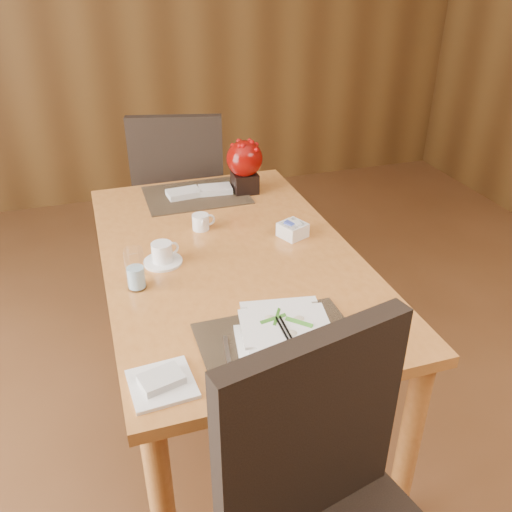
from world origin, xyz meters
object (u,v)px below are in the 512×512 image
object	(u,v)px
soup_setting	(285,339)
sugar_caddy	(293,230)
bread_plate	(162,384)
dining_table	(230,275)
coffee_cup	(162,255)
berry_decor	(245,163)
far_chair	(181,193)
water_glass	(135,269)
creamer_jug	(201,222)

from	to	relation	value
soup_setting	sugar_caddy	world-z (taller)	soup_setting
sugar_caddy	bread_plate	world-z (taller)	sugar_caddy
dining_table	bread_plate	xyz separation A→B (m)	(-0.35, -0.61, 0.10)
coffee_cup	berry_decor	size ratio (longest dim) A/B	0.57
sugar_caddy	berry_decor	xyz separation A→B (m)	(-0.05, 0.48, 0.11)
coffee_cup	dining_table	bearing A→B (deg)	-1.04
dining_table	bread_plate	bearing A→B (deg)	-119.57
berry_decor	far_chair	bearing A→B (deg)	114.82
coffee_cup	berry_decor	xyz separation A→B (m)	(0.46, 0.52, 0.10)
water_glass	bread_plate	distance (m)	0.48
coffee_cup	sugar_caddy	xyz separation A→B (m)	(0.51, 0.05, -0.01)
water_glass	creamer_jug	xyz separation A→B (m)	(0.29, 0.35, -0.04)
bread_plate	far_chair	world-z (taller)	far_chair
water_glass	bread_plate	size ratio (longest dim) A/B	0.89
coffee_cup	sugar_caddy	size ratio (longest dim) A/B	1.50
berry_decor	bread_plate	distance (m)	1.28
soup_setting	water_glass	world-z (taller)	water_glass
soup_setting	water_glass	xyz separation A→B (m)	(-0.34, 0.46, 0.02)
water_glass	bread_plate	bearing A→B (deg)	-89.78
coffee_cup	creamer_jug	xyz separation A→B (m)	(0.19, 0.22, -0.00)
sugar_caddy	dining_table	bearing A→B (deg)	-169.25
coffee_cup	creamer_jug	size ratio (longest dim) A/B	1.60
dining_table	creamer_jug	world-z (taller)	creamer_jug
coffee_cup	bread_plate	bearing A→B (deg)	-99.69
coffee_cup	creamer_jug	bearing A→B (deg)	49.07
soup_setting	sugar_caddy	bearing A→B (deg)	76.75
dining_table	coffee_cup	size ratio (longest dim) A/B	10.91
coffee_cup	sugar_caddy	bearing A→B (deg)	5.22
bread_plate	far_chair	bearing A→B (deg)	77.65
soup_setting	far_chair	bearing A→B (deg)	99.43
water_glass	far_chair	size ratio (longest dim) A/B	0.14
dining_table	creamer_jug	xyz separation A→B (m)	(-0.05, 0.22, 0.13)
creamer_jug	far_chair	size ratio (longest dim) A/B	0.08
bread_plate	far_chair	size ratio (longest dim) A/B	0.16
dining_table	berry_decor	size ratio (longest dim) A/B	6.27
sugar_caddy	bread_plate	size ratio (longest dim) A/B	0.57
sugar_caddy	berry_decor	world-z (taller)	berry_decor
water_glass	creamer_jug	world-z (taller)	water_glass
creamer_jug	bread_plate	world-z (taller)	creamer_jug
water_glass	sugar_caddy	size ratio (longest dim) A/B	1.57
dining_table	bread_plate	distance (m)	0.71
water_glass	berry_decor	xyz separation A→B (m)	(0.57, 0.66, 0.06)
dining_table	far_chair	xyz separation A→B (m)	(0.00, 0.99, -0.07)
dining_table	soup_setting	distance (m)	0.61
sugar_caddy	coffee_cup	bearing A→B (deg)	-174.78
soup_setting	far_chair	world-z (taller)	far_chair
far_chair	coffee_cup	bearing A→B (deg)	90.26
soup_setting	coffee_cup	bearing A→B (deg)	121.40
dining_table	water_glass	world-z (taller)	water_glass
dining_table	creamer_jug	size ratio (longest dim) A/B	17.47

